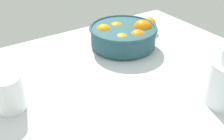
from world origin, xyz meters
TOP-DOWN VIEW (x-y plane):
  - ground_plane at (0.00, 0.00)cm, footprint 129.49×95.01cm
  - fruit_bowl at (21.74, 19.98)cm, footprint 28.32×28.32cm
  - juice_glass at (-29.44, 5.20)cm, footprint 8.38×8.38cm
  - loose_orange_1 at (40.77, 26.34)cm, footprint 7.08×7.08cm

SIDE VIEW (x-z plane):
  - ground_plane at x=0.00cm, z-range -3.00..0.00cm
  - loose_orange_1 at x=40.77cm, z-range 0.00..7.08cm
  - juice_glass at x=-29.44cm, z-range -0.78..10.18cm
  - fruit_bowl at x=21.74cm, z-range -0.38..10.77cm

